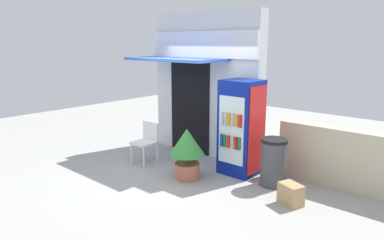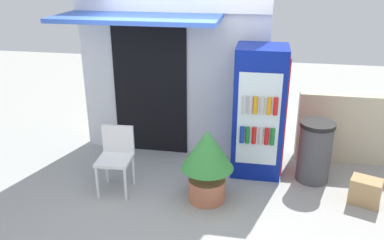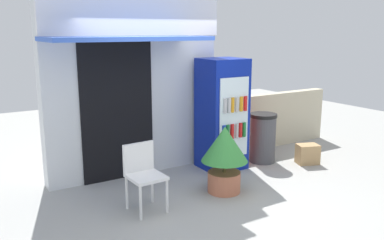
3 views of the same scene
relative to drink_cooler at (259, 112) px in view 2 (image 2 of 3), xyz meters
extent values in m
plane|color=#A3A39E|center=(-1.08, -0.93, -0.94)|extent=(16.00, 16.00, 0.00)
cube|color=silver|center=(-1.36, 0.57, 0.68)|extent=(2.91, 0.30, 3.23)
cube|color=blue|center=(-1.71, -0.09, 1.27)|extent=(2.26, 1.01, 0.06)
cube|color=black|center=(-1.71, 0.40, 0.14)|extent=(1.16, 0.03, 2.16)
cube|color=navy|center=(-0.01, 0.01, 0.00)|extent=(0.70, 0.65, 1.87)
cube|color=silver|center=(-0.01, -0.33, 0.00)|extent=(0.56, 0.02, 1.31)
cube|color=red|center=(0.35, 0.01, 0.00)|extent=(0.02, 0.58, 1.69)
cylinder|color=#1938A5|center=(-0.21, -0.34, -0.22)|extent=(0.06, 0.06, 0.24)
cylinder|color=#196B2D|center=(-0.14, -0.34, -0.22)|extent=(0.06, 0.06, 0.24)
cylinder|color=red|center=(-0.05, -0.34, -0.22)|extent=(0.06, 0.06, 0.24)
cylinder|color=#B2B2B7|center=(0.04, -0.34, -0.22)|extent=(0.06, 0.06, 0.24)
cylinder|color=red|center=(0.12, -0.34, -0.22)|extent=(0.06, 0.06, 0.24)
cylinder|color=#196B2D|center=(0.19, -0.34, -0.22)|extent=(0.06, 0.06, 0.24)
cylinder|color=#B2B2B7|center=(-0.20, -0.34, 0.22)|extent=(0.06, 0.06, 0.24)
cylinder|color=#B2B2B7|center=(-0.12, -0.34, 0.22)|extent=(0.06, 0.06, 0.24)
cylinder|color=orange|center=(-0.06, -0.34, 0.22)|extent=(0.06, 0.06, 0.24)
cylinder|color=#B2B2B7|center=(0.03, -0.34, 0.22)|extent=(0.06, 0.06, 0.24)
cylinder|color=orange|center=(0.12, -0.34, 0.22)|extent=(0.06, 0.06, 0.24)
cylinder|color=red|center=(0.21, -0.34, 0.22)|extent=(0.06, 0.06, 0.24)
cylinder|color=white|center=(-2.04, -1.12, -0.71)|extent=(0.04, 0.04, 0.45)
cylinder|color=white|center=(-1.66, -1.10, -0.71)|extent=(0.04, 0.04, 0.45)
cylinder|color=white|center=(-2.06, -0.72, -0.71)|extent=(0.04, 0.04, 0.45)
cylinder|color=white|center=(-1.68, -0.70, -0.71)|extent=(0.04, 0.04, 0.45)
cube|color=white|center=(-1.86, -0.91, -0.47)|extent=(0.46, 0.47, 0.04)
cube|color=white|center=(-1.87, -0.70, -0.25)|extent=(0.44, 0.06, 0.39)
cylinder|color=#BC6B4C|center=(-0.61, -0.91, -0.79)|extent=(0.48, 0.48, 0.30)
cylinder|color=brown|center=(-0.61, -0.91, -0.55)|extent=(0.05, 0.05, 0.17)
cone|color=#388C3D|center=(-0.61, -0.91, -0.21)|extent=(0.68, 0.68, 0.51)
cylinder|color=#47474C|center=(0.80, -0.13, -0.53)|extent=(0.46, 0.46, 0.82)
cylinder|color=black|center=(0.80, -0.13, -0.08)|extent=(0.48, 0.48, 0.06)
cube|color=beige|center=(1.79, 0.57, -0.39)|extent=(2.41, 0.20, 1.08)
cube|color=tan|center=(1.41, -0.64, -0.76)|extent=(0.44, 0.38, 0.35)
camera|label=1|loc=(3.66, -5.62, 1.63)|focal=32.63mm
camera|label=2|loc=(0.00, -5.43, 2.01)|focal=37.71mm
camera|label=3|loc=(-3.94, -5.45, 1.39)|focal=37.96mm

